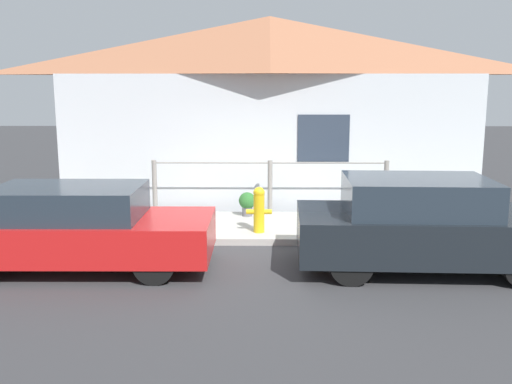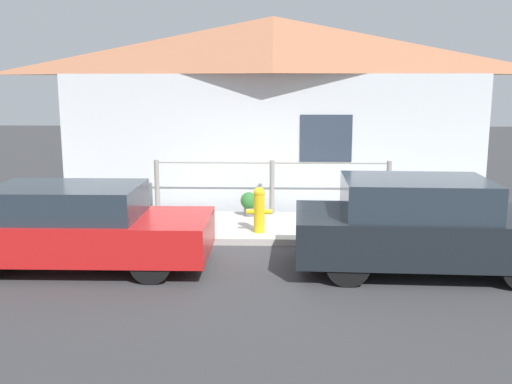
{
  "view_description": "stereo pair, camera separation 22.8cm",
  "coord_description": "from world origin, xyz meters",
  "px_view_note": "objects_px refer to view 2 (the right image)",
  "views": [
    {
      "loc": [
        -0.17,
        -9.59,
        2.75
      ],
      "look_at": [
        -0.27,
        0.3,
        0.9
      ],
      "focal_mm": 40.0,
      "sensor_mm": 36.0,
      "label": 1
    },
    {
      "loc": [
        0.06,
        -9.59,
        2.75
      ],
      "look_at": [
        -0.27,
        0.3,
        0.9
      ],
      "focal_mm": 40.0,
      "sensor_mm": 36.0,
      "label": 2
    }
  ],
  "objects_px": {
    "car_left": "(76,227)",
    "fire_hydrant": "(259,209)",
    "potted_plant_by_fence": "(113,202)",
    "car_right": "(422,225)",
    "potted_plant_near_hydrant": "(249,202)"
  },
  "relations": [
    {
      "from": "car_left",
      "to": "potted_plant_near_hydrant",
      "type": "xyz_separation_m",
      "value": [
        2.49,
        3.07,
        -0.24
      ]
    },
    {
      "from": "potted_plant_by_fence",
      "to": "car_right",
      "type": "bearing_deg",
      "value": -27.45
    },
    {
      "from": "car_left",
      "to": "car_right",
      "type": "distance_m",
      "value": 5.22
    },
    {
      "from": "potted_plant_by_fence",
      "to": "car_left",
      "type": "bearing_deg",
      "value": -85.14
    },
    {
      "from": "fire_hydrant",
      "to": "potted_plant_by_fence",
      "type": "distance_m",
      "value": 3.17
    },
    {
      "from": "car_left",
      "to": "potted_plant_near_hydrant",
      "type": "distance_m",
      "value": 3.96
    },
    {
      "from": "car_left",
      "to": "fire_hydrant",
      "type": "xyz_separation_m",
      "value": [
        2.74,
        1.75,
        -0.08
      ]
    },
    {
      "from": "fire_hydrant",
      "to": "car_right",
      "type": "bearing_deg",
      "value": -35.29
    },
    {
      "from": "car_left",
      "to": "potted_plant_by_fence",
      "type": "bearing_deg",
      "value": 94.51
    },
    {
      "from": "car_right",
      "to": "potted_plant_near_hydrant",
      "type": "bearing_deg",
      "value": 133.82
    },
    {
      "from": "car_left",
      "to": "car_right",
      "type": "xyz_separation_m",
      "value": [
        5.21,
        0.0,
        0.06
      ]
    },
    {
      "from": "potted_plant_near_hydrant",
      "to": "potted_plant_by_fence",
      "type": "relative_size",
      "value": 0.83
    },
    {
      "from": "potted_plant_near_hydrant",
      "to": "car_right",
      "type": "bearing_deg",
      "value": -48.36
    },
    {
      "from": "car_right",
      "to": "fire_hydrant",
      "type": "xyz_separation_m",
      "value": [
        -2.48,
        1.75,
        -0.14
      ]
    },
    {
      "from": "car_right",
      "to": "fire_hydrant",
      "type": "distance_m",
      "value": 3.04
    }
  ]
}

